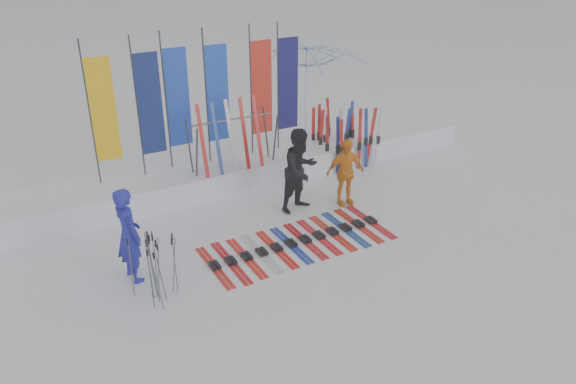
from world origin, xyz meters
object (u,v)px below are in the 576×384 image
person_black (301,170)px  tent_canopy (309,96)px  person_blue (129,235)px  person_yellow (345,172)px  ski_row (299,242)px  ski_rack (233,136)px

person_black → tent_canopy: tent_canopy is taller
person_blue → person_yellow: 5.11m
person_black → person_yellow: (1.01, -0.29, -0.16)m
person_blue → person_black: (4.07, 0.90, 0.05)m
tent_canopy → ski_row: 5.73m
person_blue → ski_rack: ski_rack is taller
person_blue → ski_row: (3.26, -0.42, -0.87)m
person_blue → ski_row: bearing=-108.5°
person_blue → ski_rack: size_ratio=0.89×
person_black → ski_rack: 1.94m
ski_row → tent_canopy: bearing=57.0°
person_yellow → ski_rack: ski_rack is taller
tent_canopy → ski_row: (-3.01, -4.64, -1.46)m
ski_row → ski_rack: (-0.06, 3.00, 1.35)m
person_black → person_yellow: bearing=-30.1°
ski_row → ski_rack: ski_rack is taller
person_yellow → ski_rack: size_ratio=0.78×
person_black → ski_rack: person_black is taller
tent_canopy → ski_row: tent_canopy is taller
person_black → tent_canopy: size_ratio=0.57×
person_blue → tent_canopy: (6.27, 4.22, 0.59)m
person_black → ski_rack: (-0.87, 1.68, 0.43)m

